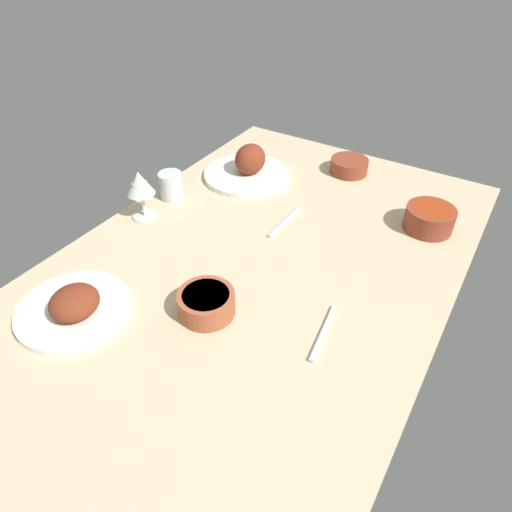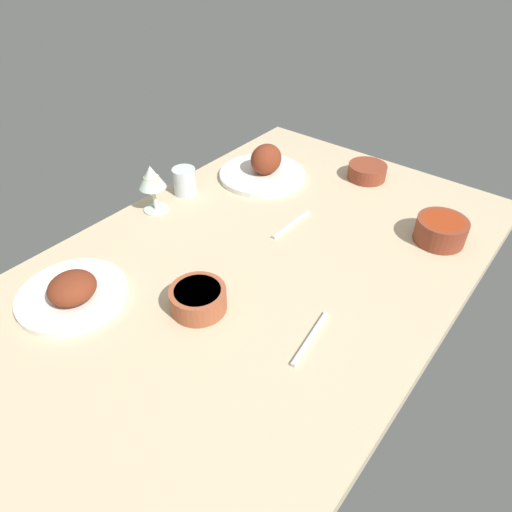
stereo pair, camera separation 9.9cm
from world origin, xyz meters
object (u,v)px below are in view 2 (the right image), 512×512
water_tumbler (185,181)px  spoon_loose (292,224)px  bowl_onions (367,171)px  fork_loose (311,338)px  bowl_potatoes (198,298)px  wine_glass (152,179)px  plate_near_viewer (264,168)px  bowl_sauce (441,230)px  plate_far_side (72,292)px

water_tumbler → spoon_loose: 35.68cm
bowl_onions → fork_loose: size_ratio=0.74×
bowl_potatoes → wine_glass: bearing=60.7°
bowl_onions → water_tumbler: 57.09cm
bowl_potatoes → water_tumbler: water_tumbler is taller
bowl_onions → wine_glass: wine_glass is taller
plate_near_viewer → water_tumbler: bearing=151.5°
bowl_onions → spoon_loose: size_ratio=0.73×
bowl_potatoes → spoon_loose: (38.69, 2.30, -2.50)cm
bowl_potatoes → spoon_loose: 38.84cm
bowl_sauce → spoon_loose: bowl_sauce is taller
bowl_onions → spoon_loose: 36.54cm
plate_near_viewer → water_tumbler: (-22.68, 12.32, 0.95)cm
bowl_sauce → bowl_onions: bowl_sauce is taller
spoon_loose → bowl_potatoes: bearing=-175.9°
wine_glass → spoon_loose: wine_glass is taller
plate_near_viewer → wine_glass: 37.35cm
plate_near_viewer → fork_loose: size_ratio=1.68×
bowl_sauce → fork_loose: bowl_sauce is taller
bowl_onions → fork_loose: (-67.35, -23.04, -2.14)cm
plate_far_side → plate_near_viewer: plate_near_viewer is taller
bowl_onions → bowl_potatoes: size_ratio=0.97×
bowl_onions → water_tumbler: (-42.22, 38.41, 1.46)cm
bowl_onions → spoon_loose: (-36.31, 3.41, -2.14)cm
plate_near_viewer → bowl_onions: (19.54, -26.08, -0.50)cm
plate_near_viewer → spoon_loose: 28.33cm
plate_far_side → water_tumbler: water_tumbler is taller
bowl_sauce → plate_near_viewer: bearing=91.4°
plate_near_viewer → spoon_loose: plate_near_viewer is taller
wine_glass → plate_near_viewer: bearing=-19.3°
plate_near_viewer → bowl_sauce: (1.37, -56.63, 0.39)cm
bowl_sauce → wine_glass: (-36.02, 68.77, 6.49)cm
fork_loose → spoon_loose: size_ratio=0.98×
bowl_onions → bowl_sauce: bearing=-120.7°
plate_far_side → plate_near_viewer: bearing=1.1°
fork_loose → plate_far_side: bearing=-72.1°
plate_near_viewer → wine_glass: bearing=160.7°
bowl_potatoes → water_tumbler: bearing=48.7°
bowl_sauce → bowl_potatoes: size_ratio=1.05×
plate_far_side → water_tumbler: (48.32, 13.74, 1.71)cm
bowl_potatoes → fork_loose: bowl_potatoes is taller
bowl_potatoes → fork_loose: size_ratio=0.76×
wine_glass → fork_loose: wine_glass is taller
plate_near_viewer → bowl_onions: size_ratio=2.27×
bowl_onions → plate_far_side: bearing=164.8°
bowl_potatoes → plate_far_side: bearing=123.4°
plate_far_side → bowl_potatoes: (15.53, -23.56, 0.60)cm
bowl_onions → spoon_loose: bearing=174.6°
plate_near_viewer → spoon_loose: (-16.78, -22.68, -2.65)cm
bowl_sauce → wine_glass: bearing=117.6°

